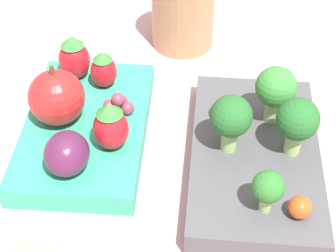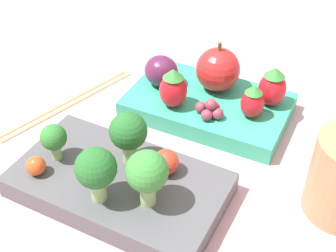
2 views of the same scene
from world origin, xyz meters
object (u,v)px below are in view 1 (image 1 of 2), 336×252
(cherry_tomato_1, at_px, (227,109))
(grape_cluster, at_px, (119,105))
(bento_box_fruit, at_px, (86,129))
(broccoli_floret_2, at_px, (276,89))
(strawberry_1, at_px, (103,70))
(strawberry_2, at_px, (74,57))
(bento_box_savoury, at_px, (254,158))
(broccoli_floret_3, at_px, (297,121))
(drinking_cup, at_px, (183,12))
(plum, at_px, (67,154))
(broccoli_floret_1, at_px, (231,118))
(strawberry_0, at_px, (111,126))
(apple, at_px, (57,97))
(cherry_tomato_0, at_px, (300,207))
(broccoli_floret_0, at_px, (268,188))

(cherry_tomato_1, relative_size, grape_cluster, 0.82)
(bento_box_fruit, height_order, broccoli_floret_2, broccoli_floret_2)
(strawberry_1, height_order, strawberry_2, strawberry_2)
(bento_box_savoury, relative_size, broccoli_floret_3, 3.80)
(broccoli_floret_3, relative_size, drinking_cup, 0.69)
(cherry_tomato_1, xyz_separation_m, plum, (0.10, -0.13, 0.00))
(plum, bearing_deg, broccoli_floret_1, 111.63)
(bento_box_savoury, bearing_deg, strawberry_1, -111.55)
(plum, bearing_deg, strawberry_0, 141.60)
(broccoli_floret_2, bearing_deg, bento_box_fruit, -78.20)
(cherry_tomato_1, bearing_deg, strawberry_0, -60.31)
(drinking_cup, bearing_deg, bento_box_savoury, 28.61)
(plum, bearing_deg, apple, -153.44)
(apple, bearing_deg, broccoli_floret_3, 89.71)
(bento_box_fruit, relative_size, strawberry_0, 4.09)
(cherry_tomato_1, bearing_deg, drinking_cup, -155.08)
(broccoli_floret_2, distance_m, strawberry_0, 0.16)
(cherry_tomato_0, distance_m, cherry_tomato_1, 0.13)
(apple, xyz_separation_m, strawberry_0, (0.03, 0.06, -0.00))
(broccoli_floret_3, relative_size, grape_cluster, 1.85)
(strawberry_0, bearing_deg, strawberry_1, -159.08)
(broccoli_floret_1, height_order, broccoli_floret_3, same)
(bento_box_savoury, xyz_separation_m, broccoli_floret_1, (0.00, -0.03, 0.05))
(cherry_tomato_1, relative_size, strawberry_1, 0.63)
(broccoli_floret_1, bearing_deg, cherry_tomato_1, -170.24)
(strawberry_2, bearing_deg, plum, 16.04)
(cherry_tomato_0, bearing_deg, broccoli_floret_0, -91.32)
(cherry_tomato_1, xyz_separation_m, strawberry_0, (0.06, -0.10, 0.01))
(apple, bearing_deg, cherry_tomato_0, 72.21)
(plum, bearing_deg, strawberry_1, -178.32)
(broccoli_floret_0, distance_m, broccoli_floret_2, 0.12)
(broccoli_floret_1, bearing_deg, broccoli_floret_0, 30.60)
(grape_cluster, bearing_deg, broccoli_floret_3, 82.36)
(broccoli_floret_1, xyz_separation_m, broccoli_floret_3, (-0.01, 0.06, 0.00))
(bento_box_savoury, relative_size, strawberry_1, 5.34)
(broccoli_floret_2, relative_size, grape_cluster, 1.88)
(bento_box_savoury, relative_size, apple, 3.50)
(broccoli_floret_1, xyz_separation_m, cherry_tomato_1, (-0.04, -0.01, -0.02))
(broccoli_floret_2, distance_m, cherry_tomato_1, 0.05)
(drinking_cup, bearing_deg, broccoli_floret_3, 35.89)
(broccoli_floret_0, height_order, strawberry_1, broccoli_floret_0)
(broccoli_floret_1, xyz_separation_m, strawberry_0, (0.02, -0.11, -0.02))
(broccoli_floret_2, height_order, strawberry_0, broccoli_floret_2)
(broccoli_floret_2, height_order, cherry_tomato_1, broccoli_floret_2)
(bento_box_fruit, xyz_separation_m, broccoli_floret_2, (-0.04, 0.19, 0.05))
(broccoli_floret_2, xyz_separation_m, grape_cluster, (0.02, -0.15, -0.03))
(strawberry_1, distance_m, grape_cluster, 0.05)
(bento_box_fruit, bearing_deg, broccoli_floret_1, 85.44)
(drinking_cup, bearing_deg, strawberry_1, -24.77)
(cherry_tomato_0, height_order, strawberry_2, strawberry_2)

